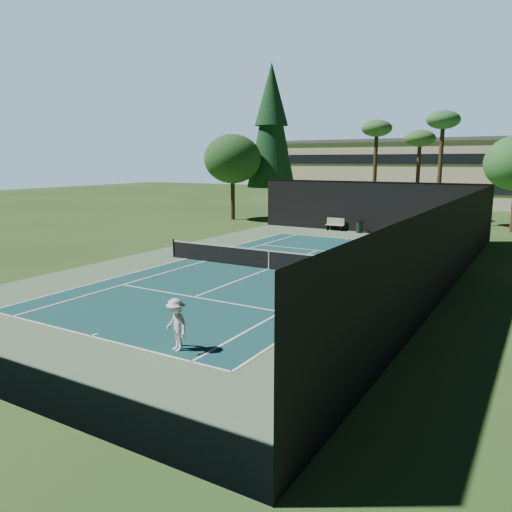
# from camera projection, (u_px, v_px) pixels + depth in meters

# --- Properties ---
(ground) EXTENTS (160.00, 160.00, 0.00)m
(ground) POSITION_uv_depth(u_px,v_px,m) (269.00, 269.00, 26.22)
(ground) COLOR #2B4E1D
(ground) RESTS_ON ground
(apron_slab) EXTENTS (18.00, 32.00, 0.01)m
(apron_slab) POSITION_uv_depth(u_px,v_px,m) (269.00, 269.00, 26.22)
(apron_slab) COLOR #577955
(apron_slab) RESTS_ON ground
(court_surface) EXTENTS (10.97, 23.77, 0.01)m
(court_surface) POSITION_uv_depth(u_px,v_px,m) (269.00, 269.00, 26.22)
(court_surface) COLOR #174849
(court_surface) RESTS_ON ground
(court_lines) EXTENTS (11.07, 23.87, 0.01)m
(court_lines) POSITION_uv_depth(u_px,v_px,m) (269.00, 269.00, 26.22)
(court_lines) COLOR white
(court_lines) RESTS_ON ground
(tennis_net) EXTENTS (12.90, 0.10, 1.10)m
(tennis_net) POSITION_uv_depth(u_px,v_px,m) (269.00, 259.00, 26.11)
(tennis_net) COLOR black
(tennis_net) RESTS_ON ground
(fence) EXTENTS (18.04, 32.05, 4.03)m
(fence) POSITION_uv_depth(u_px,v_px,m) (269.00, 231.00, 25.90)
(fence) COLOR black
(fence) RESTS_ON ground
(player) EXTENTS (1.19, 0.96, 1.61)m
(player) POSITION_uv_depth(u_px,v_px,m) (176.00, 325.00, 14.85)
(player) COLOR white
(player) RESTS_ON ground
(tennis_ball_b) EXTENTS (0.06, 0.06, 0.06)m
(tennis_ball_b) POSITION_uv_depth(u_px,v_px,m) (228.00, 254.00, 30.39)
(tennis_ball_b) COLOR #D7EA35
(tennis_ball_b) RESTS_ON ground
(tennis_ball_c) EXTENTS (0.07, 0.07, 0.07)m
(tennis_ball_c) POSITION_uv_depth(u_px,v_px,m) (360.00, 260.00, 28.38)
(tennis_ball_c) COLOR yellow
(tennis_ball_c) RESTS_ON ground
(tennis_ball_d) EXTENTS (0.07, 0.07, 0.07)m
(tennis_ball_d) POSITION_uv_depth(u_px,v_px,m) (227.00, 251.00, 31.13)
(tennis_ball_d) COLOR #BBCB2E
(tennis_ball_d) RESTS_ON ground
(park_bench) EXTENTS (1.50, 0.45, 1.02)m
(park_bench) POSITION_uv_depth(u_px,v_px,m) (335.00, 224.00, 40.68)
(park_bench) COLOR #BAAE9A
(park_bench) RESTS_ON ground
(trash_bin) EXTENTS (0.56, 0.56, 0.95)m
(trash_bin) POSITION_uv_depth(u_px,v_px,m) (359.00, 227.00, 39.32)
(trash_bin) COLOR black
(trash_bin) RESTS_ON ground
(pine_tree) EXTENTS (4.80, 4.80, 15.00)m
(pine_tree) POSITION_uv_depth(u_px,v_px,m) (271.00, 120.00, 49.02)
(pine_tree) COLOR #49341F
(pine_tree) RESTS_ON ground
(palm_a) EXTENTS (2.80, 2.80, 9.32)m
(palm_a) POSITION_uv_depth(u_px,v_px,m) (377.00, 132.00, 45.97)
(palm_a) COLOR #402F1B
(palm_a) RESTS_ON ground
(palm_b) EXTENTS (2.80, 2.80, 8.42)m
(palm_b) POSITION_uv_depth(u_px,v_px,m) (420.00, 141.00, 46.07)
(palm_b) COLOR #4A2F1F
(palm_b) RESTS_ON ground
(palm_c) EXTENTS (2.80, 2.80, 9.77)m
(palm_c) POSITION_uv_depth(u_px,v_px,m) (443.00, 125.00, 42.06)
(palm_c) COLOR #47301E
(palm_c) RESTS_ON ground
(decid_tree_c) EXTENTS (5.44, 5.44, 8.09)m
(decid_tree_c) POSITION_uv_depth(u_px,v_px,m) (232.00, 159.00, 47.35)
(decid_tree_c) COLOR #412F1C
(decid_tree_c) RESTS_ON ground
(campus_building) EXTENTS (40.50, 12.50, 8.30)m
(campus_building) POSITION_uv_depth(u_px,v_px,m) (442.00, 172.00, 64.31)
(campus_building) COLOR beige
(campus_building) RESTS_ON ground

